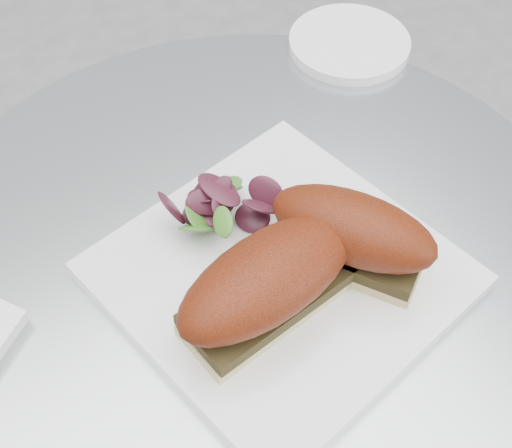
{
  "coord_description": "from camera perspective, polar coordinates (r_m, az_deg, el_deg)",
  "views": [
    {
      "loc": [
        -0.21,
        -0.35,
        1.29
      ],
      "look_at": [
        0.01,
        0.0,
        0.77
      ],
      "focal_mm": 50.0,
      "sensor_mm": 36.0,
      "label": 1
    }
  ],
  "objects": [
    {
      "name": "salad",
      "position": [
        0.69,
        -3.05,
        1.91
      ],
      "size": [
        0.09,
        0.09,
        0.05
      ],
      "primitive_type": null,
      "color": "#3F832B",
      "rests_on": "plate"
    },
    {
      "name": "sandwich_left",
      "position": [
        0.61,
        0.96,
        -4.71
      ],
      "size": [
        0.19,
        0.11,
        0.08
      ],
      "rotation": [
        0.0,
        0.0,
        0.14
      ],
      "color": "#D1C582",
      "rests_on": "plate"
    },
    {
      "name": "sandwich_right",
      "position": [
        0.64,
        7.7,
        -0.81
      ],
      "size": [
        0.14,
        0.17,
        0.08
      ],
      "rotation": [
        0.0,
        0.0,
        -0.99
      ],
      "color": "#D1C582",
      "rests_on": "plate"
    },
    {
      "name": "table",
      "position": [
        0.91,
        -0.31,
        -11.54
      ],
      "size": [
        0.7,
        0.7,
        0.73
      ],
      "color": "silver",
      "rests_on": "ground"
    },
    {
      "name": "saucer",
      "position": [
        0.93,
        7.48,
        14.14
      ],
      "size": [
        0.15,
        0.15,
        0.01
      ],
      "primitive_type": "cylinder",
      "color": "white",
      "rests_on": "table"
    },
    {
      "name": "plate",
      "position": [
        0.67,
        1.96,
        -4.1
      ],
      "size": [
        0.34,
        0.34,
        0.02
      ],
      "primitive_type": "cube",
      "rotation": [
        0.0,
        0.0,
        0.2
      ],
      "color": "white",
      "rests_on": "table"
    }
  ]
}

